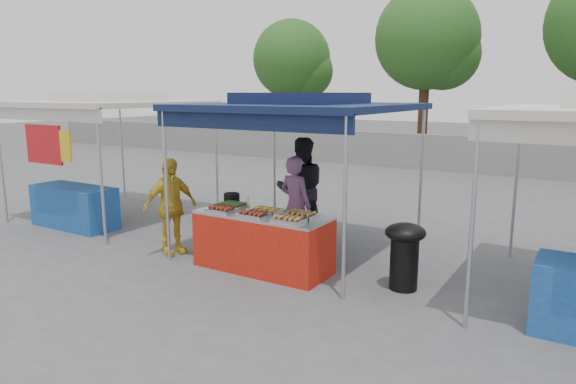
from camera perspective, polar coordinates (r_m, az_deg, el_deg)
The scene contains 22 objects.
ground_plane at distance 7.76m, azimuth -2.36°, elevation -8.36°, with size 80.00×80.00×0.00m, color #545456.
back_wall at distance 17.65m, azimuth 18.16°, elevation 4.03°, with size 40.00×0.25×1.20m, color slate.
main_canopy at distance 8.14m, azimuth 1.39°, elevation 9.59°, with size 3.20×3.20×2.57m.
neighbor_stall_left at distance 10.92m, azimuth -20.65°, elevation 5.19°, with size 3.20×3.20×2.57m.
tree_0 at distance 22.11m, azimuth 0.80°, elevation 14.19°, with size 3.33×3.24×5.57m.
tree_1 at distance 19.71m, azimuth 15.60°, elevation 15.73°, with size 3.71×3.69×6.33m.
vendor_table at distance 7.55m, azimuth -2.82°, elevation -5.53°, with size 2.00×0.80×0.85m.
food_tray_fl at distance 7.59m, azimuth -7.42°, elevation -1.93°, with size 0.42×0.30×0.07m.
food_tray_fm at distance 7.23m, azimuth -3.85°, elevation -2.50°, with size 0.42×0.30×0.07m.
food_tray_fr at distance 6.93m, azimuth 0.06°, elevation -3.07°, with size 0.42×0.30×0.07m.
food_tray_bl at distance 7.86m, azimuth -6.15°, elevation -1.45°, with size 0.42×0.30×0.07m.
food_tray_bm at distance 7.52m, azimuth -2.39°, elevation -1.97°, with size 0.42×0.30×0.07m.
food_tray_br at distance 7.20m, azimuth 1.49°, elevation -2.54°, with size 0.42×0.30×0.07m.
cooking_pot at distance 8.21m, azimuth -6.27°, elevation -0.64°, with size 0.25×0.25×0.15m, color black.
skewer_cup at distance 7.31m, azimuth -4.46°, elevation -2.26°, with size 0.08×0.08×0.10m, color #AFAFB6.
wok_burner at distance 6.95m, azimuth 12.83°, elevation -6.33°, with size 0.54×0.54×0.90m.
crate_left at distance 8.35m, azimuth -2.80°, elevation -5.81°, with size 0.52×0.37×0.31m, color #123298.
crate_right at distance 7.87m, azimuth 2.08°, elevation -6.91°, with size 0.50×0.35×0.30m, color #123298.
crate_stacked at distance 7.78m, azimuth 2.09°, elevation -4.80°, with size 0.50×0.35×0.30m, color #123298.
vendor_woman at distance 8.20m, azimuth 0.82°, elevation -1.49°, with size 0.58×0.38×1.60m, color #805176.
helper_man at distance 9.03m, azimuth 1.47°, elevation 0.37°, with size 0.88×0.69×1.81m, color black.
customer_person at distance 8.40m, azimuth -12.94°, elevation -1.59°, with size 0.92×0.38×1.56m, color gold.
Camera 1 is at (4.13, -6.04, 2.57)m, focal length 32.00 mm.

